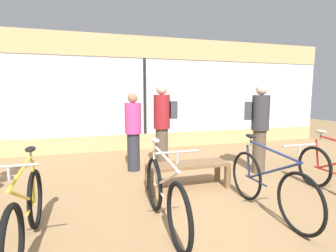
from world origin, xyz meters
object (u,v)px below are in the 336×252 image
Objects in this scene: bicycle_left at (164,195)px; customer_by_window at (133,130)px; bicycle_far_left at (26,214)px; customer_near_rack at (163,124)px; customer_mid_floor at (259,125)px; bicycle_right at (268,184)px; display_bench at (188,168)px.

bicycle_left is 2.48m from customer_by_window.
customer_near_rack is at bearing 47.86° from bicycle_far_left.
customer_near_rack is 1.12× the size of customer_by_window.
bicycle_left is 2.95m from customer_mid_floor.
bicycle_right reaches higher than bicycle_far_left.
customer_mid_floor reaches higher than display_bench.
bicycle_right is 0.99× the size of customer_mid_floor.
bicycle_far_left is 0.98× the size of bicycle_left.
bicycle_far_left is 3.25m from customer_near_rack.
customer_mid_floor is (1.01, 1.62, 0.58)m from bicycle_right.
customer_near_rack reaches higher than bicycle_far_left.
bicycle_left is at bearing -105.48° from customer_near_rack.
customer_mid_floor is (2.41, -0.89, 0.13)m from customer_by_window.
customer_near_rack is 1.00× the size of customer_mid_floor.
customer_mid_floor is at bearing 13.90° from display_bench.
display_bench is at bearing 120.17° from bicycle_right.
bicycle_far_left is at bearing -121.87° from customer_by_window.
bicycle_left is at bearing 176.99° from bicycle_right.
bicycle_left is 1.44m from bicycle_right.
customer_mid_floor is (1.70, 0.42, 0.62)m from display_bench.
display_bench is at bearing -61.69° from customer_by_window.
display_bench is at bearing -85.16° from customer_near_rack.
bicycle_far_left is at bearing 179.40° from bicycle_right.
customer_near_rack reaches higher than bicycle_left.
display_bench is 0.77× the size of customer_mid_floor.
customer_near_rack is at bearing -10.05° from customer_by_window.
bicycle_far_left is 2.53m from display_bench.
display_bench is at bearing -166.10° from customer_mid_floor.
customer_near_rack is (2.15, 2.37, 0.60)m from bicycle_far_left.
customer_mid_floor is at bearing -20.32° from customer_by_window.
display_bench is (0.75, 1.12, -0.04)m from bicycle_left.
customer_near_rack is at bearing 156.49° from customer_mid_floor.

